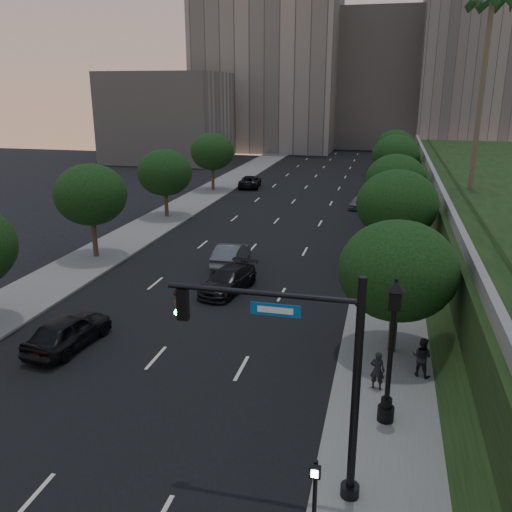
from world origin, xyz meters
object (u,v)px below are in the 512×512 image
(street_lamp, at_px, (390,358))
(pedestrian_c, at_px, (388,280))
(sedan_mid_left, at_px, (231,254))
(sedan_near_right, at_px, (228,280))
(pedestrian_b, at_px, (422,357))
(traffic_signal_mast, at_px, (317,385))
(sedan_near_left, at_px, (68,331))
(sedan_far_left, at_px, (250,182))
(sedan_far_right, at_px, (359,202))
(pedestrian_a, at_px, (377,370))

(street_lamp, relative_size, pedestrian_c, 2.91)
(sedan_mid_left, xyz_separation_m, pedestrian_c, (10.43, -3.68, 0.34))
(sedan_near_right, distance_m, pedestrian_b, 13.28)
(traffic_signal_mast, bearing_deg, sedan_near_left, 151.19)
(street_lamp, distance_m, sedan_far_left, 48.95)
(pedestrian_c, bearing_deg, sedan_far_left, -82.56)
(sedan_near_left, distance_m, sedan_far_left, 43.30)
(sedan_far_left, bearing_deg, traffic_signal_mast, 98.98)
(sedan_near_left, relative_size, pedestrian_b, 2.82)
(pedestrian_c, bearing_deg, pedestrian_b, 80.25)
(sedan_far_left, relative_size, sedan_far_right, 1.38)
(sedan_near_right, xyz_separation_m, pedestrian_b, (10.70, -7.85, 0.30))
(sedan_near_left, bearing_deg, sedan_near_right, -114.42)
(pedestrian_a, bearing_deg, sedan_far_right, -76.99)
(sedan_far_left, height_order, sedan_far_right, sedan_far_left)
(sedan_near_left, relative_size, sedan_far_left, 0.93)
(street_lamp, height_order, pedestrian_b, street_lamp)
(sedan_near_left, height_order, sedan_far_left, sedan_near_left)
(traffic_signal_mast, height_order, pedestrian_a, traffic_signal_mast)
(street_lamp, relative_size, pedestrian_b, 3.29)
(pedestrian_a, bearing_deg, sedan_near_left, 6.26)
(pedestrian_b, bearing_deg, sedan_far_left, -45.05)
(street_lamp, height_order, sedan_near_left, street_lamp)
(sedan_near_right, relative_size, pedestrian_c, 2.53)
(pedestrian_a, height_order, pedestrian_c, pedestrian_c)
(sedan_far_right, xyz_separation_m, pedestrian_c, (3.00, -24.30, 0.48))
(sedan_mid_left, height_order, pedestrian_b, pedestrian_b)
(pedestrian_a, bearing_deg, pedestrian_b, -131.54)
(pedestrian_c, bearing_deg, pedestrian_a, 69.41)
(sedan_far_left, xyz_separation_m, pedestrian_b, (18.13, -42.33, 0.28))
(traffic_signal_mast, distance_m, pedestrian_c, 17.06)
(traffic_signal_mast, bearing_deg, pedestrian_b, 66.15)
(street_lamp, bearing_deg, pedestrian_a, 100.13)
(traffic_signal_mast, relative_size, sedan_far_right, 1.86)
(traffic_signal_mast, xyz_separation_m, sedan_far_left, (-14.70, 50.08, -2.95))
(sedan_near_right, xyz_separation_m, sedan_far_right, (6.22, 25.45, -0.07))
(traffic_signal_mast, distance_m, sedan_near_right, 17.47)
(sedan_far_left, relative_size, sedan_near_right, 1.06)
(sedan_far_left, xyz_separation_m, pedestrian_c, (16.65, -33.33, 0.40))
(street_lamp, height_order, sedan_far_left, street_lamp)
(sedan_far_left, relative_size, pedestrian_c, 2.68)
(traffic_signal_mast, distance_m, pedestrian_b, 8.89)
(sedan_far_left, bearing_deg, pedestrian_c, 109.17)
(sedan_near_right, bearing_deg, sedan_mid_left, 115.91)
(street_lamp, xyz_separation_m, sedan_far_right, (-3.11, 36.93, -1.99))
(sedan_near_right, bearing_deg, pedestrian_a, -34.31)
(street_lamp, height_order, sedan_near_right, street_lamp)
(sedan_mid_left, bearing_deg, pedestrian_b, 132.90)
(sedan_near_left, bearing_deg, pedestrian_c, -139.33)
(sedan_mid_left, relative_size, sedan_near_right, 0.96)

